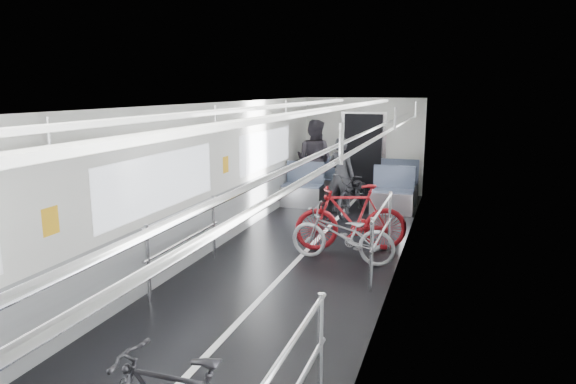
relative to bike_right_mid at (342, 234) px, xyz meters
name	(u,v)px	position (x,y,z in m)	size (l,w,h in m)	color
car_shell	(305,185)	(-0.66, 0.23, 0.69)	(3.02, 14.01, 2.41)	black
bike_right_mid	(342,234)	(0.00, 0.00, 0.00)	(0.58, 1.65, 0.87)	#A3A4A8
bike_right_far	(351,218)	(0.02, 0.60, 0.12)	(0.52, 1.84, 1.10)	maroon
bike_aisle	(354,193)	(-0.41, 3.07, 0.03)	(0.61, 1.75, 0.92)	black
person_standing	(341,175)	(-0.72, 3.17, 0.38)	(0.59, 0.39, 1.63)	black
person_seated	(314,159)	(-1.67, 4.42, 0.52)	(0.92, 0.72, 1.90)	#2E2A31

